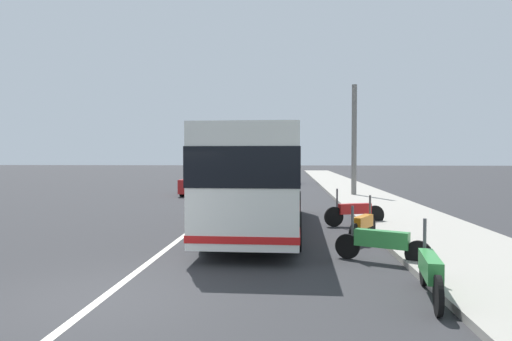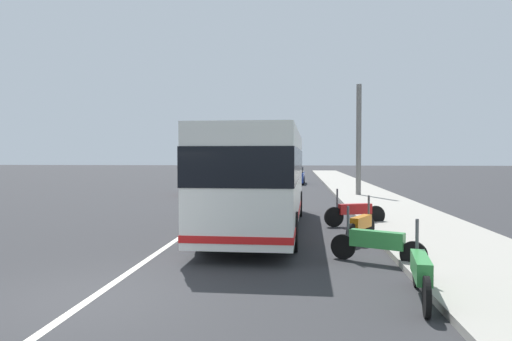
# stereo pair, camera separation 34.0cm
# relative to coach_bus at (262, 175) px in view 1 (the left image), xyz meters

# --- Properties ---
(ground_plane) EXTENTS (220.00, 220.00, 0.00)m
(ground_plane) POSITION_rel_coach_bus_xyz_m (-7.56, 2.25, -1.77)
(ground_plane) COLOR #2D2D30
(sidewalk_curb) EXTENTS (110.00, 3.60, 0.14)m
(sidewalk_curb) POSITION_rel_coach_bus_xyz_m (2.44, -5.17, -1.70)
(sidewalk_curb) COLOR #9E998E
(sidewalk_curb) RESTS_ON ground
(lane_divider_line) EXTENTS (110.00, 0.16, 0.01)m
(lane_divider_line) POSITION_rel_coach_bus_xyz_m (2.44, 2.25, -1.77)
(lane_divider_line) COLOR silver
(lane_divider_line) RESTS_ON ground
(coach_bus) EXTENTS (10.64, 2.74, 3.13)m
(coach_bus) POSITION_rel_coach_bus_xyz_m (0.00, 0.00, 0.00)
(coach_bus) COLOR silver
(coach_bus) RESTS_ON ground
(motorcycle_nearest_curb) EXTENTS (2.29, 0.43, 1.26)m
(motorcycle_nearest_curb) POSITION_rel_coach_bus_xyz_m (-7.13, -3.22, -1.30)
(motorcycle_nearest_curb) COLOR black
(motorcycle_nearest_curb) RESTS_ON ground
(motorcycle_angled) EXTENTS (1.10, 1.96, 1.24)m
(motorcycle_angled) POSITION_rel_coach_bus_xyz_m (-4.54, -2.93, -1.31)
(motorcycle_angled) COLOR black
(motorcycle_angled) RESTS_ON ground
(motorcycle_by_tree) EXTENTS (1.85, 1.03, 1.25)m
(motorcycle_by_tree) POSITION_rel_coach_bus_xyz_m (-1.97, -2.94, -1.31)
(motorcycle_by_tree) COLOR black
(motorcycle_by_tree) RESTS_ON ground
(motorcycle_far_end) EXTENTS (0.82, 2.12, 1.29)m
(motorcycle_far_end) POSITION_rel_coach_bus_xyz_m (0.99, -3.12, -1.29)
(motorcycle_far_end) COLOR black
(motorcycle_far_end) RESTS_ON ground
(car_behind_bus) EXTENTS (4.28, 1.96, 1.55)m
(car_behind_bus) POSITION_rel_coach_bus_xyz_m (13.36, 4.53, -1.04)
(car_behind_bus) COLOR red
(car_behind_bus) RESTS_ON ground
(car_far_distant) EXTENTS (4.73, 2.03, 1.53)m
(car_far_distant) POSITION_rel_coach_bus_xyz_m (24.62, 5.05, -1.03)
(car_far_distant) COLOR #2D7238
(car_far_distant) RESTS_ON ground
(car_ahead_same_lane) EXTENTS (4.02, 2.13, 1.38)m
(car_ahead_same_lane) POSITION_rel_coach_bus_xyz_m (34.87, 5.33, -1.11)
(car_ahead_same_lane) COLOR black
(car_ahead_same_lane) RESTS_ON ground
(car_oncoming) EXTENTS (4.45, 2.07, 1.44)m
(car_oncoming) POSITION_rel_coach_bus_xyz_m (24.85, -0.76, -1.08)
(car_oncoming) COLOR navy
(car_oncoming) RESTS_ON ground
(utility_pole) EXTENTS (0.29, 0.29, 6.52)m
(utility_pole) POSITION_rel_coach_bus_xyz_m (12.41, -4.68, 1.49)
(utility_pole) COLOR slate
(utility_pole) RESTS_ON ground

